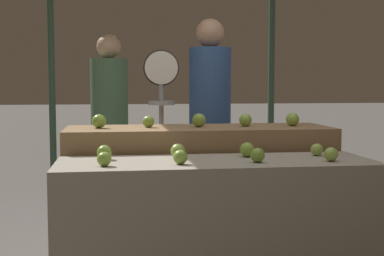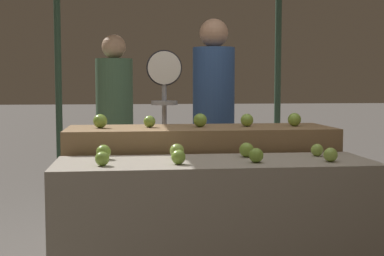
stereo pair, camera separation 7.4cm
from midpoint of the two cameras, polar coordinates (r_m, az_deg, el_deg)
display_counter_front at (r=2.94m, az=1.82°, el=-11.55°), size 1.69×0.55×0.83m
display_counter_back at (r=3.49m, az=0.12°, el=-7.80°), size 1.69×0.55×0.96m
apple_front_0 at (r=2.69m, az=-10.14°, el=-3.28°), size 0.07×0.07×0.07m
apple_front_1 at (r=2.71m, az=-2.03°, el=-3.12°), size 0.07×0.07×0.07m
apple_front_2 at (r=2.79m, az=6.26°, el=-2.89°), size 0.08×0.08×0.08m
apple_front_3 at (r=2.89m, az=13.91°, el=-2.74°), size 0.07×0.07×0.07m
apple_front_4 at (r=2.92m, az=-10.05°, el=-2.57°), size 0.08×0.08×0.08m
apple_front_5 at (r=2.93m, az=-2.25°, el=-2.46°), size 0.08×0.08×0.08m
apple_front_6 at (r=2.99m, az=5.19°, el=-2.32°), size 0.08×0.08×0.08m
apple_front_7 at (r=3.10m, az=12.51°, el=-2.27°), size 0.07×0.07×0.07m
apple_back_0 at (r=3.38m, az=-10.51°, el=0.71°), size 0.09×0.09×0.09m
apple_back_1 at (r=3.39m, az=-5.29°, el=0.68°), size 0.08×0.08×0.08m
apple_back_2 at (r=3.42m, az=0.16°, el=0.84°), size 0.09×0.09×0.09m
apple_back_3 at (r=3.48m, az=5.13°, el=0.85°), size 0.08×0.08×0.08m
apple_back_4 at (r=3.56m, az=10.09°, el=0.91°), size 0.09×0.09×0.09m
produce_scale at (r=4.07m, az=-3.81°, el=2.49°), size 0.27×0.20×1.50m
person_vendor_at_scale at (r=4.37m, az=1.44°, el=1.97°), size 0.45×0.45×1.76m
person_customer_left at (r=5.04m, az=-9.21°, el=1.74°), size 0.36×0.36×1.69m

